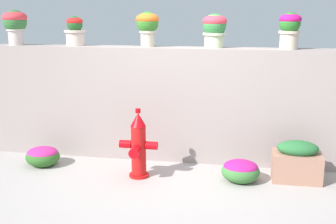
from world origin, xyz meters
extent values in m
plane|color=#9E9793|center=(0.00, 0.00, 0.00)|extent=(24.00, 24.00, 0.00)
cube|color=gray|center=(0.00, 0.96, 0.75)|extent=(5.20, 0.37, 1.50)
cylinder|color=beige|center=(-2.26, 0.94, 1.61)|extent=(0.20, 0.20, 0.22)
cylinder|color=beige|center=(-2.26, 0.94, 1.71)|extent=(0.24, 0.24, 0.03)
sphere|color=#306932|center=(-2.26, 0.94, 1.82)|extent=(0.31, 0.31, 0.31)
ellipsoid|color=#DF353E|center=(-2.26, 0.94, 1.87)|extent=(0.33, 0.33, 0.17)
cylinder|color=beige|center=(-1.42, 1.00, 1.60)|extent=(0.25, 0.25, 0.21)
cylinder|color=beige|center=(-1.42, 1.00, 1.69)|extent=(0.29, 0.29, 0.03)
sphere|color=#205322|center=(-1.42, 1.00, 1.78)|extent=(0.21, 0.21, 0.21)
ellipsoid|color=red|center=(-1.42, 1.00, 1.82)|extent=(0.22, 0.22, 0.11)
cylinder|color=#C4B39B|center=(-0.42, 0.98, 1.60)|extent=(0.18, 0.18, 0.21)
cylinder|color=#C4B39B|center=(-0.42, 0.98, 1.69)|extent=(0.22, 0.22, 0.03)
sphere|color=#317425|center=(-0.42, 0.98, 1.81)|extent=(0.28, 0.28, 0.28)
ellipsoid|color=orange|center=(-0.42, 0.98, 1.86)|extent=(0.30, 0.30, 0.16)
cylinder|color=#BAC39E|center=(0.44, 1.00, 1.60)|extent=(0.25, 0.25, 0.19)
cylinder|color=#BAC39E|center=(0.44, 1.00, 1.67)|extent=(0.30, 0.30, 0.03)
sphere|color=#317A3C|center=(0.44, 1.00, 1.78)|extent=(0.29, 0.29, 0.29)
ellipsoid|color=#E53546|center=(0.44, 1.00, 1.83)|extent=(0.31, 0.31, 0.16)
cylinder|color=#C7B29C|center=(1.36, 0.93, 1.61)|extent=(0.22, 0.22, 0.22)
cylinder|color=#C7B29C|center=(1.36, 0.93, 1.71)|extent=(0.26, 0.26, 0.03)
sphere|color=#276E25|center=(1.36, 0.93, 1.82)|extent=(0.26, 0.26, 0.26)
ellipsoid|color=#BE146C|center=(1.36, 0.93, 1.86)|extent=(0.27, 0.27, 0.14)
cylinder|color=red|center=(-0.37, 0.22, 0.01)|extent=(0.24, 0.24, 0.03)
cylinder|color=red|center=(-0.37, 0.22, 0.32)|extent=(0.18, 0.18, 0.63)
cone|color=red|center=(-0.37, 0.22, 0.71)|extent=(0.19, 0.19, 0.16)
cylinder|color=red|center=(-0.37, 0.22, 0.82)|extent=(0.06, 0.06, 0.05)
cylinder|color=red|center=(-0.53, 0.22, 0.40)|extent=(0.14, 0.10, 0.10)
cylinder|color=red|center=(-0.21, 0.22, 0.40)|extent=(0.14, 0.10, 0.10)
cylinder|color=red|center=(-0.37, 0.05, 0.37)|extent=(0.12, 0.16, 0.12)
ellipsoid|color=#3B7335|center=(0.84, 0.28, 0.12)|extent=(0.45, 0.40, 0.27)
ellipsoid|color=#AF1B75|center=(0.84, 0.28, 0.18)|extent=(0.40, 0.36, 0.15)
ellipsoid|color=#2E6124|center=(-1.69, 0.37, 0.12)|extent=(0.44, 0.40, 0.26)
ellipsoid|color=#BA2678|center=(-1.69, 0.37, 0.17)|extent=(0.40, 0.35, 0.14)
cube|color=#A0705B|center=(1.49, 0.43, 0.17)|extent=(0.56, 0.35, 0.34)
ellipsoid|color=#276332|center=(1.49, 0.43, 0.40)|extent=(0.48, 0.30, 0.18)
camera|label=1|loc=(0.81, -4.43, 1.96)|focal=44.96mm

